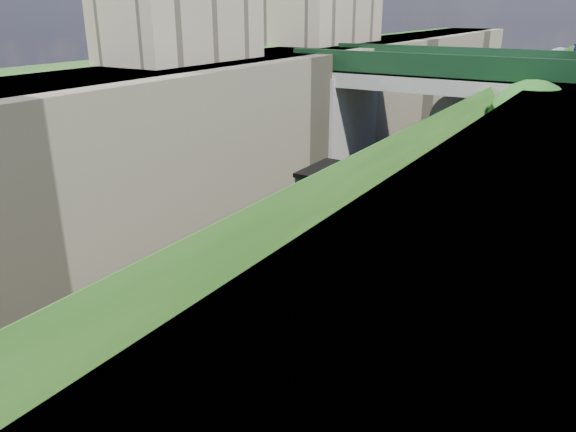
{
  "coord_description": "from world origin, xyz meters",
  "views": [
    {
      "loc": [
        9.38,
        -7.36,
        9.46
      ],
      "look_at": [
        0.0,
        8.07,
        2.7
      ],
      "focal_mm": 35.0,
      "sensor_mm": 36.0,
      "label": 1
    }
  ],
  "objects": [
    {
      "name": "tree",
      "position": [
        5.91,
        18.73,
        4.65
      ],
      "size": [
        3.6,
        3.8,
        6.6
      ],
      "color": "black",
      "rests_on": "ground"
    },
    {
      "name": "coach_middle",
      "position": [
        1.2,
        45.81,
        2.05
      ],
      "size": [
        2.9,
        18.0,
        3.7
      ],
      "color": "black",
      "rests_on": "trackbed"
    },
    {
      "name": "road_bridge",
      "position": [
        0.94,
        24.0,
        4.08
      ],
      "size": [
        16.0,
        6.4,
        7.25
      ],
      "color": "gray",
      "rests_on": "ground"
    },
    {
      "name": "locomotive",
      "position": [
        1.2,
        7.05,
        1.89
      ],
      "size": [
        3.1,
        10.22,
        3.83
      ],
      "color": "black",
      "rests_on": "trackbed"
    },
    {
      "name": "coach_rear",
      "position": [
        1.2,
        64.61,
        2.05
      ],
      "size": [
        2.9,
        18.0,
        3.7
      ],
      "color": "black",
      "rests_on": "trackbed"
    },
    {
      "name": "track_right",
      "position": [
        1.2,
        20.0,
        0.25
      ],
      "size": [
        2.5,
        90.0,
        0.2
      ],
      "color": "black",
      "rests_on": "trackbed"
    },
    {
      "name": "embankment_slope",
      "position": [
        4.99,
        17.57,
        2.73
      ],
      "size": [
        4.55,
        90.0,
        6.42
      ],
      "color": "#1E4714",
      "rests_on": "ground"
    },
    {
      "name": "track_left",
      "position": [
        -2.0,
        20.0,
        0.25
      ],
      "size": [
        2.5,
        90.0,
        0.2
      ],
      "color": "black",
      "rests_on": "trackbed"
    },
    {
      "name": "retaining_wall",
      "position": [
        -5.5,
        20.0,
        3.5
      ],
      "size": [
        1.0,
        90.0,
        7.0
      ],
      "primitive_type": "cube",
      "color": "#756B56",
      "rests_on": "ground"
    },
    {
      "name": "street_plateau_left",
      "position": [
        -9.0,
        20.0,
        3.5
      ],
      "size": [
        6.0,
        90.0,
        7.0
      ],
      "primitive_type": "cube",
      "color": "#262628",
      "rests_on": "ground"
    },
    {
      "name": "tender",
      "position": [
        1.2,
        14.41,
        1.62
      ],
      "size": [
        2.7,
        6.0,
        3.05
      ],
      "color": "black",
      "rests_on": "trackbed"
    },
    {
      "name": "building_near",
      "position": [
        -9.5,
        14.0,
        9.0
      ],
      "size": [
        4.0,
        8.0,
        4.0
      ],
      "primitive_type": "cube",
      "color": "gray",
      "rests_on": "street_plateau_left"
    },
    {
      "name": "ground",
      "position": [
        0.0,
        0.0,
        0.0
      ],
      "size": [
        160.0,
        160.0,
        0.0
      ],
      "primitive_type": "plane",
      "color": "#1E4714",
      "rests_on": "ground"
    },
    {
      "name": "coach_front",
      "position": [
        1.2,
        27.01,
        2.05
      ],
      "size": [
        2.9,
        18.0,
        3.7
      ],
      "color": "black",
      "rests_on": "trackbed"
    },
    {
      "name": "trackbed",
      "position": [
        0.0,
        20.0,
        0.1
      ],
      "size": [
        10.0,
        90.0,
        0.2
      ],
      "primitive_type": "cube",
      "color": "#473F38",
      "rests_on": "ground"
    }
  ]
}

